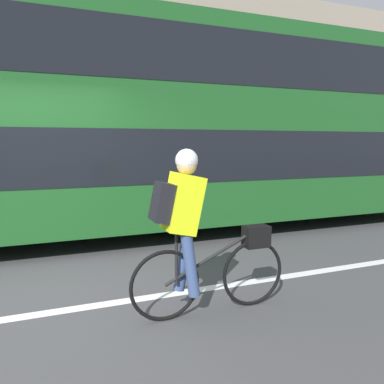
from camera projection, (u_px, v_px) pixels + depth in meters
The scene contains 7 objects.
ground_plane at pixel (39, 308), 3.83m from camera, with size 80.00×80.00×0.00m, color #424244.
road_center_line at pixel (39, 314), 3.68m from camera, with size 50.00×0.14×0.01m, color silver.
sidewalk_curb at pixel (42, 212), 8.84m from camera, with size 60.00×1.74×0.13m.
building_facade at pixel (36, 86), 9.38m from camera, with size 60.00×0.30×6.19m.
bus at pixel (193, 122), 7.11m from camera, with size 11.56×2.53×3.74m.
cyclist_on_bike at pixel (195, 228), 3.56m from camera, with size 1.64×0.32×1.63m.
street_sign_post at pixel (273, 152), 10.85m from camera, with size 0.36×0.09×2.28m.
Camera 1 is at (0.14, -3.97, 1.68)m, focal length 35.00 mm.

